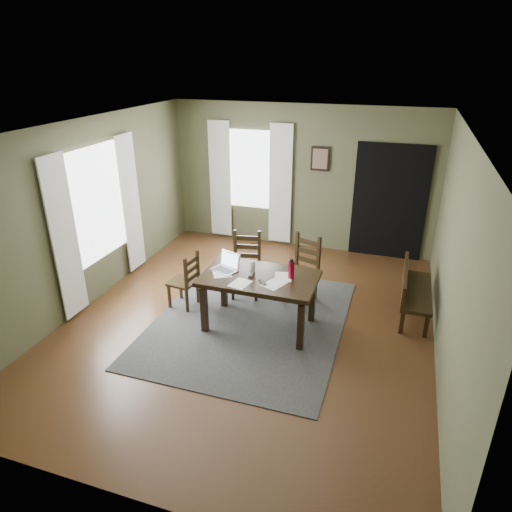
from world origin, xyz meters
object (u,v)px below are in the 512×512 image
(chair_end, at_px, (186,281))
(water_bottle, at_px, (291,269))
(laptop, at_px, (227,265))
(chair_back_left, at_px, (246,265))
(chair_back_right, at_px, (302,270))
(dining_table, at_px, (259,282))
(bench, at_px, (412,288))

(chair_end, relative_size, water_bottle, 3.15)
(laptop, height_order, water_bottle, water_bottle)
(water_bottle, bearing_deg, chair_back_left, 140.04)
(chair_back_right, bearing_deg, dining_table, -94.08)
(dining_table, xyz_separation_m, chair_back_left, (-0.48, 0.83, -0.19))
(chair_end, distance_m, laptop, 0.83)
(water_bottle, bearing_deg, chair_back_right, 92.34)
(chair_back_right, distance_m, laptop, 1.29)
(chair_back_right, bearing_deg, chair_end, -136.41)
(bench, xyz_separation_m, laptop, (-2.48, -0.93, 0.41))
(chair_end, height_order, bench, chair_end)
(chair_back_left, relative_size, chair_back_right, 0.99)
(chair_back_left, bearing_deg, chair_end, -150.09)
(bench, bearing_deg, chair_back_right, 91.80)
(chair_back_left, distance_m, laptop, 0.85)
(chair_back_left, height_order, laptop, chair_back_left)
(laptop, bearing_deg, chair_end, -166.96)
(chair_back_left, relative_size, bench, 0.79)
(laptop, bearing_deg, chair_back_right, 67.73)
(chair_end, xyz_separation_m, chair_back_right, (1.59, 0.76, 0.07))
(chair_back_left, xyz_separation_m, laptop, (-0.01, -0.77, 0.35))
(chair_back_right, bearing_deg, bench, 19.67)
(dining_table, height_order, laptop, laptop)
(chair_back_right, height_order, laptop, chair_back_right)
(dining_table, height_order, bench, dining_table)
(dining_table, distance_m, water_bottle, 0.48)
(dining_table, bearing_deg, chair_end, 171.47)
(dining_table, xyz_separation_m, bench, (1.99, 0.99, -0.25))
(bench, relative_size, laptop, 3.07)
(chair_back_left, distance_m, water_bottle, 1.24)
(dining_table, relative_size, bench, 1.20)
(dining_table, distance_m, chair_end, 1.25)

